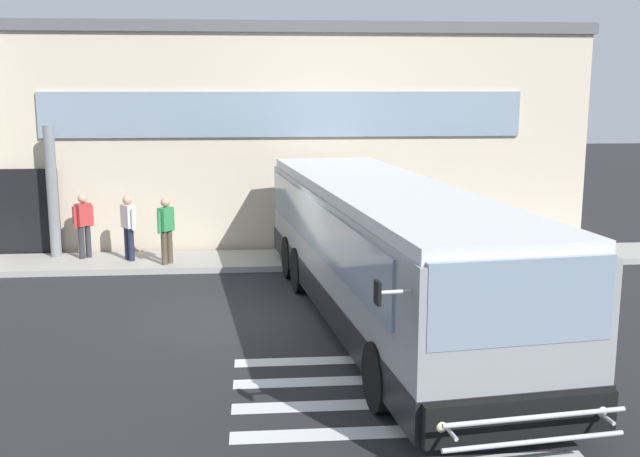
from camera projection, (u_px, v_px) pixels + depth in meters
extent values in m
cube|color=#232326|center=(248.00, 320.00, 14.75)|extent=(80.00, 90.00, 0.02)
cube|color=silver|center=(396.00, 432.00, 9.92)|extent=(4.40, 0.36, 0.01)
cube|color=silver|center=(384.00, 403.00, 10.81)|extent=(4.40, 0.36, 0.01)
cube|color=silver|center=(374.00, 380.00, 11.69)|extent=(4.40, 0.36, 0.01)
cube|color=silver|center=(366.00, 359.00, 12.57)|extent=(4.40, 0.36, 0.01)
cube|color=beige|center=(249.00, 133.00, 25.94)|extent=(18.88, 12.00, 5.94)
cube|color=#56565B|center=(248.00, 40.00, 25.36)|extent=(19.08, 12.20, 0.30)
cube|color=black|center=(25.00, 214.00, 19.84)|extent=(1.80, 0.16, 2.40)
cube|color=gray|center=(285.00, 114.00, 19.96)|extent=(12.88, 0.10, 1.20)
cube|color=#9E9B93|center=(249.00, 261.00, 19.43)|extent=(22.88, 2.00, 0.15)
cylinder|color=slate|center=(52.00, 192.00, 19.26)|extent=(0.28, 0.28, 3.41)
cube|color=gray|center=(383.00, 251.00, 14.32)|extent=(3.87, 11.61, 2.15)
cube|color=black|center=(383.00, 291.00, 14.46)|extent=(3.92, 11.65, 0.55)
cube|color=silver|center=(384.00, 190.00, 14.10)|extent=(3.75, 11.40, 0.20)
cube|color=gray|center=(521.00, 302.00, 8.77)|extent=(2.35, 0.40, 1.05)
cube|color=gray|center=(442.00, 220.00, 14.77)|extent=(1.24, 10.12, 0.95)
cube|color=gray|center=(314.00, 225.00, 14.25)|extent=(1.24, 10.12, 0.95)
cube|color=black|center=(522.00, 273.00, 8.71)|extent=(2.15, 0.35, 0.28)
cube|color=black|center=(520.00, 417.00, 8.91)|extent=(2.46, 0.49, 0.52)
sphere|color=beige|center=(600.00, 410.00, 9.07)|extent=(0.18, 0.18, 0.18)
sphere|color=beige|center=(440.00, 425.00, 8.66)|extent=(0.18, 0.18, 0.18)
cylinder|color=#B7B7BF|center=(394.00, 292.00, 8.64)|extent=(0.40, 0.10, 0.05)
cube|color=black|center=(377.00, 293.00, 8.60)|extent=(0.06, 0.20, 0.28)
cylinder|color=black|center=(535.00, 364.00, 10.98)|extent=(0.42, 1.03, 1.00)
cylinder|color=black|center=(381.00, 377.00, 10.51)|extent=(0.42, 1.03, 1.00)
cylinder|color=black|center=(401.00, 265.00, 17.12)|extent=(0.42, 1.03, 1.00)
cylinder|color=black|center=(300.00, 270.00, 16.65)|extent=(0.42, 1.03, 1.00)
cylinder|color=black|center=(385.00, 253.00, 18.37)|extent=(0.42, 1.03, 1.00)
cylinder|color=black|center=(291.00, 257.00, 17.90)|extent=(0.42, 1.03, 1.00)
cylinder|color=#B7B7BF|center=(534.00, 442.00, 8.58)|extent=(2.24, 0.32, 0.06)
cylinder|color=#B7B7BF|center=(536.00, 417.00, 8.52)|extent=(2.24, 0.32, 0.06)
cylinder|color=#B7B7BF|center=(602.00, 415.00, 8.94)|extent=(0.11, 0.50, 0.05)
cylinder|color=#B7B7BF|center=(448.00, 430.00, 8.55)|extent=(0.11, 0.50, 0.05)
cylinder|color=#2D2D33|center=(88.00, 241.00, 19.40)|extent=(0.15, 0.15, 0.85)
cylinder|color=#2D2D33|center=(82.00, 242.00, 19.25)|extent=(0.15, 0.15, 0.85)
cube|color=#B23333|center=(83.00, 215.00, 19.19)|extent=(0.42, 0.43, 0.58)
sphere|color=tan|center=(82.00, 198.00, 19.11)|extent=(0.23, 0.23, 0.23)
cylinder|color=#B23333|center=(92.00, 215.00, 19.40)|extent=(0.09, 0.09, 0.55)
cylinder|color=#B23333|center=(75.00, 218.00, 19.01)|extent=(0.09, 0.09, 0.55)
cube|color=maroon|center=(79.00, 215.00, 19.30)|extent=(0.34, 0.34, 0.44)
cylinder|color=#1E2338|center=(131.00, 245.00, 19.00)|extent=(0.15, 0.15, 0.85)
cylinder|color=#1E2338|center=(127.00, 243.00, 19.14)|extent=(0.15, 0.15, 0.85)
cube|color=silver|center=(128.00, 216.00, 18.94)|extent=(0.41, 0.43, 0.58)
sphere|color=tan|center=(127.00, 200.00, 18.86)|extent=(0.23, 0.23, 0.23)
cylinder|color=silver|center=(133.00, 220.00, 18.76)|extent=(0.09, 0.09, 0.55)
cylinder|color=silver|center=(123.00, 217.00, 19.12)|extent=(0.09, 0.09, 0.55)
cylinder|color=#4C4233|center=(170.00, 246.00, 18.76)|extent=(0.15, 0.15, 0.85)
cylinder|color=#4C4233|center=(164.00, 248.00, 18.59)|extent=(0.15, 0.15, 0.85)
cube|color=#338C4C|center=(166.00, 219.00, 18.54)|extent=(0.40, 0.44, 0.58)
sphere|color=tan|center=(165.00, 202.00, 18.46)|extent=(0.23, 0.23, 0.23)
cylinder|color=#338C4C|center=(173.00, 220.00, 18.76)|extent=(0.09, 0.09, 0.55)
cylinder|color=#338C4C|center=(159.00, 223.00, 18.34)|extent=(0.09, 0.09, 0.55)
cylinder|color=yellow|center=(407.00, 254.00, 18.52)|extent=(0.18, 0.18, 0.90)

